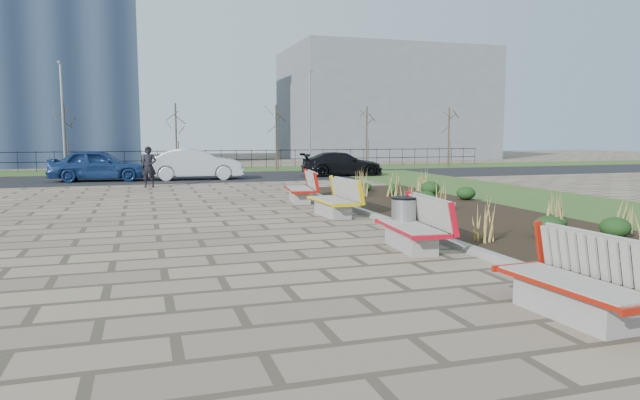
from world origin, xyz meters
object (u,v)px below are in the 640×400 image
object	(u,v)px
litter_bin	(404,220)
car_blue	(99,165)
bench_b	(411,224)
bench_c	(332,198)
bench_a	(573,278)
pedestrian	(149,167)
lamp_east	(310,121)
car_black	(342,164)
lamp_west	(63,120)
bench_d	(299,187)
car_silver	(196,164)

from	to	relation	value
litter_bin	car_blue	distance (m)	19.80
bench_b	bench_c	world-z (taller)	same
bench_a	car_blue	bearing A→B (deg)	102.70
pedestrian	car_blue	distance (m)	4.55
bench_b	bench_c	size ratio (longest dim) A/B	1.00
bench_c	pedestrian	distance (m)	11.45
bench_a	lamp_east	size ratio (longest dim) A/B	0.35
car_black	bench_a	bearing A→B (deg)	173.04
lamp_west	lamp_east	size ratio (longest dim) A/B	1.00
car_blue	bench_c	bearing A→B (deg)	-149.59
bench_d	pedestrian	bearing A→B (deg)	131.36
bench_c	pedestrian	xyz separation A→B (m)	(-4.69, 10.44, 0.37)
bench_a	car_silver	world-z (taller)	car_silver
bench_d	car_silver	xyz separation A→B (m)	(-2.45, 10.47, 0.28)
bench_c	car_silver	world-z (taller)	car_silver
car_black	bench_b	bearing A→B (deg)	170.20
car_blue	car_silver	xyz separation A→B (m)	(4.50, -0.46, 0.00)
car_blue	bench_d	bearing A→B (deg)	-142.94
bench_a	car_blue	xyz separation A→B (m)	(-6.95, 23.56, 0.28)
pedestrian	lamp_east	world-z (taller)	lamp_east
litter_bin	car_silver	size ratio (longest dim) A/B	0.20
bench_d	bench_c	bearing A→B (deg)	-82.48
litter_bin	car_blue	world-z (taller)	car_blue
bench_c	litter_bin	size ratio (longest dim) A/B	2.26
bench_d	litter_bin	distance (m)	7.54
bench_b	car_blue	bearing A→B (deg)	114.63
bench_a	car_silver	size ratio (longest dim) A/B	0.46
pedestrian	car_silver	bearing A→B (deg)	68.57
litter_bin	lamp_west	xyz separation A→B (m)	(-9.18, 23.43, 2.58)
car_blue	car_black	distance (m)	12.24
car_blue	car_black	xyz separation A→B (m)	(12.24, -0.24, -0.12)
car_silver	lamp_east	xyz separation A→B (m)	(7.45, 5.42, 2.26)
car_blue	lamp_west	distance (m)	5.82
lamp_west	bench_b	bearing A→B (deg)	-69.54
bench_d	litter_bin	size ratio (longest dim) A/B	2.26
litter_bin	bench_b	bearing A→B (deg)	-104.83
car_blue	bench_b	bearing A→B (deg)	-155.45
litter_bin	pedestrian	distance (m)	15.33
bench_b	bench_c	xyz separation A→B (m)	(0.00, 4.79, 0.00)
car_silver	car_black	xyz separation A→B (m)	(7.74, 0.23, -0.12)
litter_bin	pedestrian	xyz separation A→B (m)	(-4.87, 14.53, 0.40)
litter_bin	lamp_east	xyz separation A→B (m)	(4.82, 23.43, 2.58)
car_silver	pedestrian	bearing A→B (deg)	151.19
bench_a	bench_d	xyz separation A→B (m)	(0.00, 12.63, 0.00)
bench_b	pedestrian	bearing A→B (deg)	111.82
pedestrian	lamp_east	distance (m)	13.33
litter_bin	lamp_east	world-z (taller)	lamp_east
bench_c	lamp_west	world-z (taller)	lamp_west
car_blue	car_silver	distance (m)	4.52
bench_c	car_black	distance (m)	15.10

